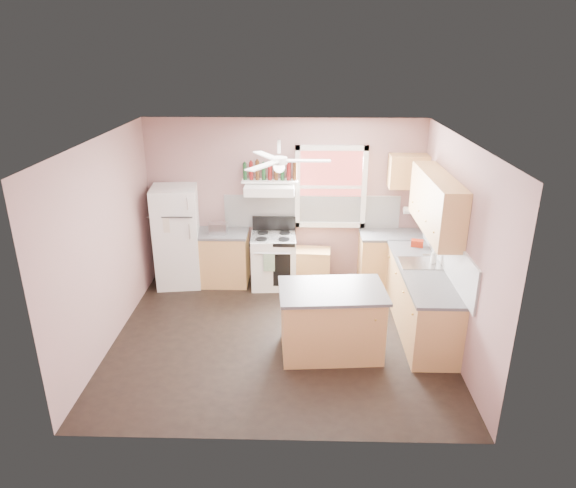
{
  "coord_description": "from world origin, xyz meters",
  "views": [
    {
      "loc": [
        0.27,
        -6.14,
        3.76
      ],
      "look_at": [
        0.1,
        0.3,
        1.25
      ],
      "focal_mm": 32.0,
      "sensor_mm": 36.0,
      "label": 1
    }
  ],
  "objects_px": {
    "toaster": "(218,228)",
    "island": "(331,322)",
    "refrigerator": "(177,237)",
    "cart": "(312,267)",
    "stove": "(274,261)"
  },
  "relations": [
    {
      "from": "cart",
      "to": "island",
      "type": "xyz_separation_m",
      "value": [
        0.2,
        -2.06,
        0.14
      ]
    },
    {
      "from": "toaster",
      "to": "island",
      "type": "bearing_deg",
      "value": -50.34
    },
    {
      "from": "refrigerator",
      "to": "island",
      "type": "height_order",
      "value": "refrigerator"
    },
    {
      "from": "refrigerator",
      "to": "island",
      "type": "bearing_deg",
      "value": -47.08
    },
    {
      "from": "refrigerator",
      "to": "island",
      "type": "xyz_separation_m",
      "value": [
        2.42,
        -2.01,
        -0.4
      ]
    },
    {
      "from": "refrigerator",
      "to": "stove",
      "type": "height_order",
      "value": "refrigerator"
    },
    {
      "from": "toaster",
      "to": "island",
      "type": "relative_size",
      "value": 0.22
    },
    {
      "from": "refrigerator",
      "to": "toaster",
      "type": "distance_m",
      "value": 0.7
    },
    {
      "from": "cart",
      "to": "refrigerator",
      "type": "bearing_deg",
      "value": -174.64
    },
    {
      "from": "toaster",
      "to": "cart",
      "type": "xyz_separation_m",
      "value": [
        1.54,
        0.08,
        -0.7
      ]
    },
    {
      "from": "refrigerator",
      "to": "toaster",
      "type": "xyz_separation_m",
      "value": [
        0.68,
        -0.03,
        0.16
      ]
    },
    {
      "from": "island",
      "to": "refrigerator",
      "type": "bearing_deg",
      "value": 135.87
    },
    {
      "from": "refrigerator",
      "to": "cart",
      "type": "xyz_separation_m",
      "value": [
        2.22,
        0.05,
        -0.54
      ]
    },
    {
      "from": "toaster",
      "to": "refrigerator",
      "type": "bearing_deg",
      "value": 175.36
    },
    {
      "from": "stove",
      "to": "island",
      "type": "relative_size",
      "value": 0.68
    }
  ]
}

